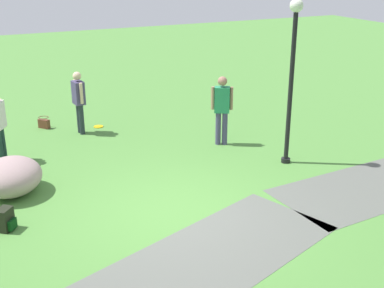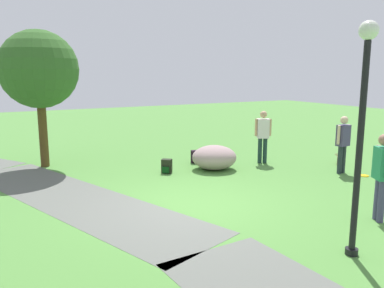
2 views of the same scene
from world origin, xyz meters
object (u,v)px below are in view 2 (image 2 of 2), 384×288
lamp_post (362,116)px  passerby_on_path (263,133)px  woman_with_handbag (343,141)px  spare_backpack_on_lawn (167,166)px  handbag_on_grass (339,160)px  backpack_by_boulder (196,157)px  man_near_boulder (382,171)px  frisbee_on_grass (364,176)px  lawn_boulder (214,157)px  young_tree_near_path (39,70)px

lamp_post → passerby_on_path: 6.49m
woman_with_handbag → spare_backpack_on_lawn: woman_with_handbag is taller
handbag_on_grass → backpack_by_boulder: bearing=59.1°
man_near_boulder → spare_backpack_on_lawn: man_near_boulder is taller
man_near_boulder → handbag_on_grass: 4.93m
handbag_on_grass → frisbee_on_grass: 1.45m
frisbee_on_grass → lamp_post: bearing=126.3°
man_near_boulder → frisbee_on_grass: size_ratio=6.60×
lamp_post → woman_with_handbag: 5.53m
passerby_on_path → spare_backpack_on_lawn: size_ratio=4.13×
passerby_on_path → backpack_by_boulder: size_ratio=4.13×
backpack_by_boulder → spare_backpack_on_lawn: 1.54m
woman_with_handbag → frisbee_on_grass: size_ratio=6.33×
lawn_boulder → backpack_by_boulder: bearing=3.8°
backpack_by_boulder → man_near_boulder: bearing=-173.2°
lamp_post → frisbee_on_grass: lamp_post is taller
lamp_post → lawn_boulder: 6.12m
lamp_post → passerby_on_path: (5.73, -2.77, -1.24)m
passerby_on_path → woman_with_handbag: bearing=-150.4°
passerby_on_path → backpack_by_boulder: bearing=60.6°
lawn_boulder → passerby_on_path: (-0.02, -1.77, 0.60)m
spare_backpack_on_lawn → frisbee_on_grass: (-2.91, -4.67, -0.18)m
passerby_on_path → frisbee_on_grass: size_ratio=6.42×
spare_backpack_on_lawn → young_tree_near_path: bearing=49.2°
young_tree_near_path → man_near_boulder: size_ratio=2.39×
lamp_post → frisbee_on_grass: size_ratio=13.85×
young_tree_near_path → backpack_by_boulder: size_ratio=10.17×
young_tree_near_path → man_near_boulder: bearing=-147.4°
spare_backpack_on_lawn → lamp_post: bearing=-176.0°
young_tree_near_path → lamp_post: size_ratio=1.14×
lamp_post → passerby_on_path: bearing=-25.8°
lamp_post → man_near_boulder: size_ratio=2.10×
woman_with_handbag → spare_backpack_on_lawn: 5.02m
young_tree_near_path → frisbee_on_grass: bearing=-125.6°
handbag_on_grass → spare_backpack_on_lawn: (1.57, 5.21, 0.05)m
spare_backpack_on_lawn → backpack_by_boulder: bearing=-61.3°
backpack_by_boulder → frisbee_on_grass: 4.94m
handbag_on_grass → passerby_on_path: bearing=57.8°
passerby_on_path → spare_backpack_on_lawn: 3.29m
handbag_on_grass → spare_backpack_on_lawn: bearing=73.2°
lamp_post → handbag_on_grass: 6.86m
lawn_boulder → frisbee_on_grass: bearing=-129.0°
backpack_by_boulder → young_tree_near_path: bearing=67.4°
spare_backpack_on_lawn → passerby_on_path: bearing=-95.3°
passerby_on_path → backpack_by_boulder: 2.24m
lawn_boulder → handbag_on_grass: size_ratio=4.38×
man_near_boulder → handbag_on_grass: size_ratio=4.44×
young_tree_near_path → woman_with_handbag: size_ratio=2.49×
handbag_on_grass → frisbee_on_grass: (-1.34, 0.54, -0.13)m
lamp_post → backpack_by_boulder: size_ratio=8.91×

